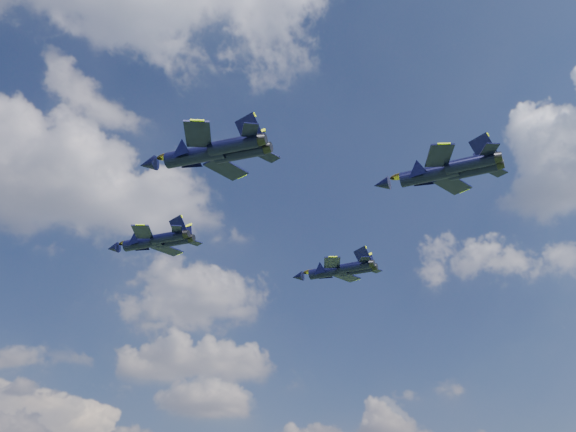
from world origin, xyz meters
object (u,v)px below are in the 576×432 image
(jet_left, at_px, (191,156))
(jet_slot, at_px, (425,175))
(jet_lead, at_px, (141,243))
(jet_right, at_px, (326,272))

(jet_left, relative_size, jet_slot, 1.02)
(jet_slot, bearing_deg, jet_left, 131.33)
(jet_lead, bearing_deg, jet_slot, -92.00)
(jet_left, distance_m, jet_slot, 27.62)
(jet_right, xyz_separation_m, jet_slot, (3.23, -25.70, 2.88))
(jet_left, bearing_deg, jet_slot, -54.54)
(jet_lead, bearing_deg, jet_right, -51.43)
(jet_slot, bearing_deg, jet_lead, 91.49)
(jet_left, height_order, jet_right, jet_left)
(jet_right, distance_m, jet_slot, 26.07)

